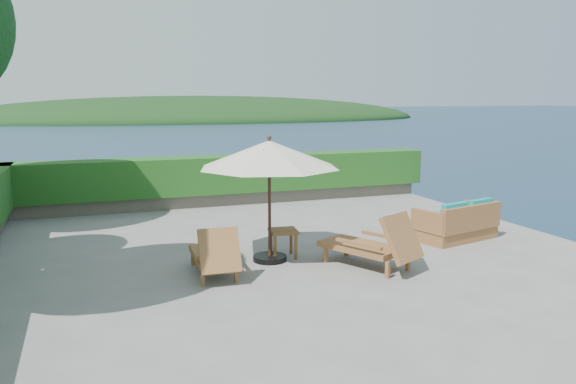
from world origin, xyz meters
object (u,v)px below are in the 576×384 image
object	(u,v)px
patio_umbrella	(269,155)
wicker_loveseat	(457,224)
lounge_right	(374,244)
lounge_left	(215,254)
side_table	(283,234)

from	to	relation	value
patio_umbrella	wicker_loveseat	distance (m)	4.48
lounge_right	wicker_loveseat	xyz separation A→B (m)	(2.61, 1.18, -0.10)
lounge_left	side_table	bearing A→B (deg)	27.27
lounge_left	side_table	distance (m)	1.59
lounge_left	side_table	xyz separation A→B (m)	(1.45, 0.66, 0.06)
lounge_left	wicker_loveseat	distance (m)	5.36
lounge_left	lounge_right	world-z (taller)	lounge_right
patio_umbrella	lounge_left	bearing A→B (deg)	-155.25
lounge_right	side_table	world-z (taller)	lounge_right
lounge_left	side_table	size ratio (longest dim) A/B	2.89
lounge_left	patio_umbrella	bearing A→B (deg)	27.60
side_table	wicker_loveseat	size ratio (longest dim) A/B	0.29
patio_umbrella	lounge_left	distance (m)	2.00
patio_umbrella	side_table	world-z (taller)	patio_umbrella
wicker_loveseat	side_table	bearing A→B (deg)	166.31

